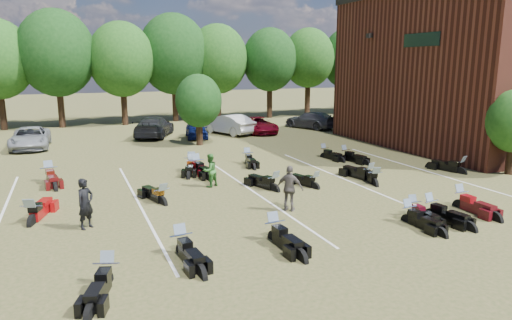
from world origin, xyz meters
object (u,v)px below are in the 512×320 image
car_4 (196,129)px  motorcycle_7 (33,224)px  person_grey (290,188)px  person_green (210,170)px  motorcycle_14 (50,181)px  motorcycle_0 (182,254)px  motorcycle_3 (408,222)px  person_black (86,204)px

car_4 → motorcycle_7: 19.72m
person_grey → person_green: bearing=-25.4°
motorcycle_14 → person_grey: bearing=-52.8°
motorcycle_0 → motorcycle_7: motorcycle_7 is taller
person_green → motorcycle_3: bearing=100.2°
person_black → motorcycle_7: 2.31m
person_green → person_grey: person_grey is taller
person_green → person_grey: 4.92m
motorcycle_0 → motorcycle_7: 6.29m
person_black → person_green: person_black is taller
person_green → person_grey: (1.82, -4.57, 0.12)m
car_4 → motorcycle_3: 21.69m
person_black → person_green: 6.62m
car_4 → motorcycle_14: bearing=-124.1°
motorcycle_7 → person_black: bearing=164.0°
person_grey → motorcycle_14: 12.21m
person_black → motorcycle_0: bearing=-93.8°
car_4 → motorcycle_3: size_ratio=1.81×
car_4 → person_black: 19.86m
person_green → motorcycle_3: 9.06m
motorcycle_3 → motorcycle_7: size_ratio=0.86×
person_black → motorcycle_3: bearing=-59.2°
motorcycle_14 → motorcycle_3: bearing=-51.8°
person_green → motorcycle_3: (5.19, -7.38, -0.78)m
car_4 → motorcycle_7: size_ratio=1.56×
motorcycle_3 → motorcycle_0: bearing=175.1°
motorcycle_7 → motorcycle_14: motorcycle_14 is taller
motorcycle_0 → motorcycle_14: size_ratio=0.91×
motorcycle_0 → car_4: bearing=68.3°
person_black → motorcycle_3: size_ratio=0.85×
motorcycle_14 → person_black: bearing=-88.3°
person_grey → motorcycle_14: bearing=-1.2°
motorcycle_14 → motorcycle_0: bearing=-79.2°
person_black → person_grey: (7.35, -0.93, 0.01)m
car_4 → person_green: size_ratio=2.44×
motorcycle_0 → motorcycle_3: bearing=-7.6°
motorcycle_3 → person_green: bearing=122.4°
motorcycle_0 → person_black: bearing=120.7°
car_4 → motorcycle_7: car_4 is taller
person_black → motorcycle_7: bearing=107.0°
person_green → motorcycle_7: size_ratio=0.64×
person_black → motorcycle_3: person_black is taller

